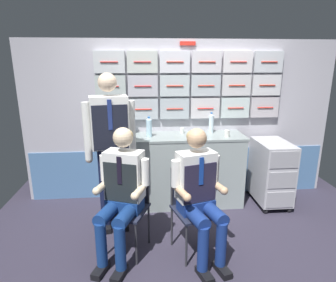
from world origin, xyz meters
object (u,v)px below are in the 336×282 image
crew_member_left (121,189)px  folding_chair_right (192,199)px  coffee_cup_spare (182,131)px  crew_member_right (199,189)px  crew_member_standing (110,139)px  service_trolley (271,171)px  water_bottle_tall (132,125)px  folding_chair_left (129,198)px

crew_member_left → folding_chair_right: crew_member_left is taller
folding_chair_right → coffee_cup_spare: (0.05, 1.09, 0.45)m
crew_member_right → coffee_cup_spare: size_ratio=17.49×
crew_member_standing → coffee_cup_spare: crew_member_standing is taller
crew_member_right → coffee_cup_spare: bearing=89.9°
service_trolley → crew_member_standing: size_ratio=0.49×
crew_member_left → crew_member_right: (0.73, -0.08, -0.00)m
crew_member_standing → crew_member_right: bearing=-34.4°
folding_chair_right → service_trolley: bearing=35.0°
crew_member_standing → water_bottle_tall: (0.21, 0.70, -0.00)m
water_bottle_tall → crew_member_right: bearing=-62.8°
crew_member_left → water_bottle_tall: crew_member_left is taller
crew_member_right → crew_member_standing: crew_member_standing is taller
crew_member_right → coffee_cup_spare: 1.27m
service_trolley → folding_chair_left: 2.00m
crew_member_standing → water_bottle_tall: bearing=73.6°
crew_member_left → crew_member_standing: size_ratio=0.73×
folding_chair_left → water_bottle_tall: 1.19m
folding_chair_right → crew_member_standing: size_ratio=0.49×
crew_member_left → folding_chair_right: bearing=6.3°
crew_member_standing → water_bottle_tall: 0.73m
crew_member_right → crew_member_left: bearing=173.9°
service_trolley → crew_member_right: crew_member_right is taller
service_trolley → water_bottle_tall: bearing=171.2°
water_bottle_tall → coffee_cup_spare: 0.67m
water_bottle_tall → coffee_cup_spare: water_bottle_tall is taller
service_trolley → folding_chair_right: bearing=-145.0°
coffee_cup_spare → water_bottle_tall: bearing=175.8°
coffee_cup_spare → service_trolley: bearing=-11.4°
folding_chair_left → coffee_cup_spare: coffee_cup_spare is taller
crew_member_standing → coffee_cup_spare: (0.87, 0.65, -0.08)m
crew_member_right → coffee_cup_spare: crew_member_right is taller
folding_chair_right → coffee_cup_spare: coffee_cup_spare is taller
crew_member_right → crew_member_standing: (-0.87, 0.59, 0.36)m
service_trolley → crew_member_standing: (-2.04, -0.41, 0.60)m
service_trolley → crew_member_standing: crew_member_standing is taller
crew_member_standing → folding_chair_left: bearing=-62.3°
folding_chair_left → crew_member_standing: (-0.19, 0.36, 0.53)m
service_trolley → coffee_cup_spare: coffee_cup_spare is taller
folding_chair_left → crew_member_left: size_ratio=0.67×
service_trolley → folding_chair_right: 1.49m
folding_chair_left → folding_chair_right: (0.63, -0.07, 0.00)m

